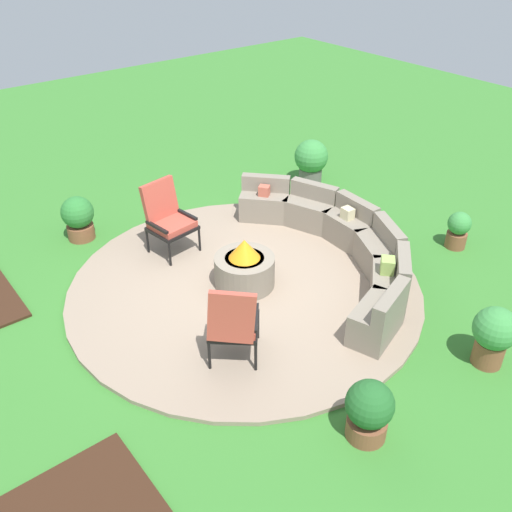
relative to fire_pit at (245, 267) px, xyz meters
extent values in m
plane|color=#387A2D|center=(0.00, 0.00, -0.34)|extent=(24.00, 24.00, 0.00)
cylinder|color=gray|center=(0.00, 0.00, -0.31)|extent=(4.91, 4.91, 0.06)
cylinder|color=gray|center=(0.00, 0.00, -0.06)|extent=(0.83, 0.83, 0.44)
cylinder|color=black|center=(0.00, 0.00, 0.13)|extent=(0.54, 0.54, 0.06)
cone|color=orange|center=(0.00, 0.00, 0.30)|extent=(0.43, 0.43, 0.28)
cube|color=gray|center=(1.85, 0.61, -0.06)|extent=(0.68, 0.90, 0.45)
cube|color=gray|center=(1.99, 0.65, 0.30)|extent=(0.40, 0.80, 0.26)
cube|color=gray|center=(1.47, 1.28, -0.06)|extent=(0.86, 0.89, 0.45)
cube|color=gray|center=(1.57, 1.37, 0.30)|extent=(0.64, 0.70, 0.26)
cube|color=gray|center=(0.85, 1.75, -0.06)|extent=(0.91, 0.75, 0.45)
cube|color=gray|center=(0.91, 1.88, 0.30)|extent=(0.78, 0.49, 0.26)
cube|color=gray|center=(0.10, 1.94, -0.06)|extent=(0.82, 0.49, 0.45)
cube|color=gray|center=(0.11, 2.09, 0.30)|extent=(0.80, 0.20, 0.26)
cube|color=gray|center=(-0.66, 1.83, -0.06)|extent=(0.90, 0.69, 0.45)
cube|color=gray|center=(-0.71, 1.97, 0.30)|extent=(0.80, 0.42, 0.26)
cube|color=gray|center=(-1.32, 1.43, -0.06)|extent=(0.89, 0.87, 0.45)
cube|color=gray|center=(-1.42, 1.53, 0.30)|extent=(0.69, 0.66, 0.26)
cube|color=#93B756|center=(1.43, 1.25, 0.27)|extent=(0.26, 0.27, 0.20)
cube|color=#BC5B47|center=(-1.29, 1.39, 0.25)|extent=(0.22, 0.22, 0.17)
cube|color=beige|center=(0.10, 1.89, 0.25)|extent=(0.18, 0.16, 0.17)
cylinder|color=black|center=(-1.13, 0.00, -0.09)|extent=(0.04, 0.04, 0.38)
cylinder|color=black|center=(-1.05, -0.57, -0.09)|extent=(0.04, 0.04, 0.38)
cylinder|color=black|center=(-1.66, -0.07, -0.09)|extent=(0.04, 0.04, 0.38)
cylinder|color=black|center=(-1.58, -0.64, -0.09)|extent=(0.04, 0.04, 0.38)
cube|color=black|center=(-1.36, -0.32, 0.12)|extent=(0.65, 0.69, 0.05)
cube|color=#B24738|center=(-1.36, -0.32, 0.19)|extent=(0.60, 0.63, 0.09)
cube|color=#B24738|center=(-1.60, -0.36, 0.48)|extent=(0.25, 0.60, 0.67)
cube|color=black|center=(-1.39, -0.05, 0.26)|extent=(0.48, 0.12, 0.04)
cube|color=black|center=(-1.32, -0.59, 0.26)|extent=(0.48, 0.12, 0.04)
cylinder|color=black|center=(0.65, -0.95, -0.09)|extent=(0.04, 0.04, 0.38)
cylinder|color=black|center=(1.00, -0.56, -0.09)|extent=(0.04, 0.04, 0.38)
cylinder|color=black|center=(1.07, -1.32, -0.09)|extent=(0.04, 0.04, 0.38)
cylinder|color=black|center=(1.41, -0.92, -0.09)|extent=(0.04, 0.04, 0.38)
cube|color=black|center=(1.03, -0.94, 0.12)|extent=(0.81, 0.81, 0.05)
cube|color=#B24738|center=(1.03, -0.94, 0.19)|extent=(0.75, 0.75, 0.09)
cube|color=#B24738|center=(1.22, -1.10, 0.46)|extent=(0.41, 0.50, 0.66)
cube|color=black|center=(0.87, -1.13, 0.26)|extent=(0.41, 0.37, 0.04)
cube|color=black|center=(1.20, -0.75, 0.26)|extent=(0.41, 0.37, 0.04)
cylinder|color=#605B56|center=(-1.97, 3.08, -0.20)|extent=(0.44, 0.44, 0.29)
sphere|color=#3D8E42|center=(-1.97, 3.08, 0.19)|extent=(0.63, 0.63, 0.63)
cylinder|color=brown|center=(-2.71, -1.24, -0.22)|extent=(0.42, 0.42, 0.23)
sphere|color=#2D7A33|center=(-2.71, -1.24, 0.13)|extent=(0.51, 0.51, 0.51)
cylinder|color=brown|center=(2.95, 1.32, -0.18)|extent=(0.35, 0.35, 0.33)
sphere|color=#3D8E42|center=(2.95, 1.32, 0.18)|extent=(0.51, 0.51, 0.51)
sphere|color=#E55638|center=(3.01, 1.32, 0.27)|extent=(0.16, 0.16, 0.16)
cylinder|color=brown|center=(2.79, -0.58, -0.23)|extent=(0.41, 0.41, 0.22)
sphere|color=#236028|center=(2.79, -0.58, 0.11)|extent=(0.49, 0.49, 0.49)
cylinder|color=brown|center=(1.17, 3.26, -0.22)|extent=(0.31, 0.31, 0.25)
sphere|color=#3D8E42|center=(1.17, 3.26, 0.08)|extent=(0.36, 0.36, 0.36)
camera|label=1|loc=(5.07, -3.80, 4.28)|focal=39.01mm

